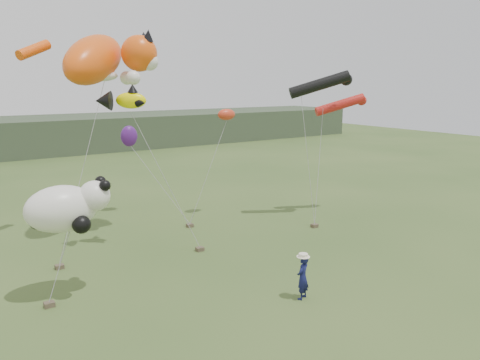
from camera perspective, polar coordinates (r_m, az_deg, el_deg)
name	(u,v)px	position (r m, az deg, el deg)	size (l,w,h in m)	color
ground	(260,285)	(19.54, 2.48, -12.64)	(120.00, 120.00, 0.00)	#385123
headland	(6,138)	(59.78, -26.59, 4.64)	(90.00, 13.00, 4.00)	#2D3D28
festival_attendant	(303,277)	(18.19, 7.65, -11.69)	(0.63, 0.41, 1.72)	#131647
sandbag_anchors	(176,250)	(23.25, -7.79, -8.40)	(15.09, 6.02, 0.19)	brown
cat_kite	(104,59)	(25.58, -16.26, 14.01)	(6.59, 5.44, 3.65)	#F7570F
fish_kite	(121,100)	(22.71, -14.31, 9.44)	(2.53, 1.67, 1.22)	#FFF300
tube_kites	(332,92)	(28.79, 11.19, 10.50)	(5.31, 2.43, 2.74)	black
panda_kite	(67,207)	(18.51, -20.35, -3.14)	(3.09, 2.00, 1.92)	white
misc_kites	(163,129)	(28.97, -9.36, 6.21)	(5.76, 4.54, 2.34)	red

